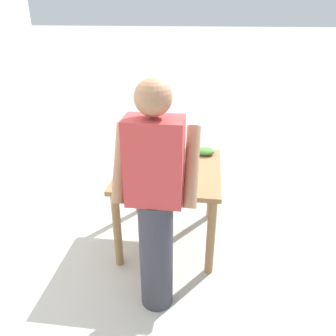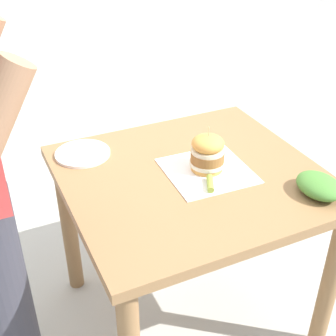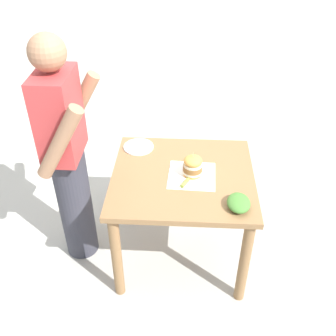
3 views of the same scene
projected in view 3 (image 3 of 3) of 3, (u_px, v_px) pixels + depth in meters
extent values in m
plane|color=#ADAAA3|center=(181.00, 251.00, 3.08)|extent=(80.00, 80.00, 0.00)
cube|color=olive|center=(183.00, 177.00, 2.64)|extent=(0.90, 0.95, 0.04)
cylinder|color=olive|center=(244.00, 262.00, 2.53)|extent=(0.07, 0.07, 0.72)
cylinder|color=olive|center=(235.00, 186.00, 3.16)|extent=(0.07, 0.07, 0.72)
cylinder|color=olive|center=(117.00, 257.00, 2.57)|extent=(0.07, 0.07, 0.72)
cylinder|color=olive|center=(132.00, 183.00, 3.20)|extent=(0.07, 0.07, 0.72)
cube|color=white|center=(192.00, 176.00, 2.61)|extent=(0.32, 0.32, 0.00)
cylinder|color=gold|center=(192.00, 173.00, 2.61)|extent=(0.12, 0.12, 0.02)
cylinder|color=beige|center=(193.00, 171.00, 2.60)|extent=(0.13, 0.13, 0.02)
cylinder|color=brown|center=(193.00, 168.00, 2.59)|extent=(0.13, 0.13, 0.04)
cylinder|color=beige|center=(193.00, 165.00, 2.57)|extent=(0.12, 0.12, 0.02)
ellipsoid|color=gold|center=(193.00, 161.00, 2.55)|extent=(0.12, 0.12, 0.06)
cylinder|color=#D1B77F|center=(193.00, 156.00, 2.53)|extent=(0.00, 0.00, 0.05)
cylinder|color=#8EA83D|center=(185.00, 183.00, 2.53)|extent=(0.09, 0.06, 0.02)
cylinder|color=white|center=(139.00, 147.00, 2.89)|extent=(0.22, 0.22, 0.01)
cylinder|color=silver|center=(138.00, 147.00, 2.87)|extent=(0.04, 0.17, 0.01)
cylinder|color=silver|center=(139.00, 145.00, 2.89)|extent=(0.03, 0.17, 0.01)
ellipsoid|color=#477F33|center=(239.00, 203.00, 2.35)|extent=(0.18, 0.14, 0.07)
cylinder|color=#33333D|center=(76.00, 205.00, 2.85)|extent=(0.24, 0.24, 0.90)
cube|color=#B73838|center=(59.00, 116.00, 2.41)|extent=(0.36, 0.22, 0.56)
sphere|color=#9E7051|center=(47.00, 52.00, 2.18)|extent=(0.22, 0.22, 0.22)
cylinder|color=#9E7051|center=(60.00, 143.00, 2.26)|extent=(0.09, 0.34, 0.50)
cylinder|color=#9E7051|center=(79.00, 106.00, 2.63)|extent=(0.09, 0.34, 0.50)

